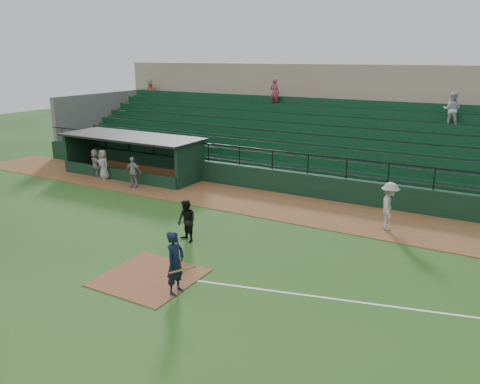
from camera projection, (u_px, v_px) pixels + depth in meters
The scene contains 12 objects.
ground at pixel (168, 266), 16.21m from camera, with size 90.00×90.00×0.00m, color #27501A.
warning_track at pixel (270, 204), 22.89m from camera, with size 40.00×4.00×0.03m, color brown.
home_plate_dirt at pixel (149, 277), 15.37m from camera, with size 3.00×3.00×0.03m, color brown.
foul_line at pixel (418, 310), 13.42m from camera, with size 18.00×0.09×0.01m, color white.
stadium_structure at pixel (331, 133), 29.31m from camera, with size 38.00×13.08×6.40m.
dugout at pixel (137, 152), 28.44m from camera, with size 8.90×3.20×2.42m.
batter_at_plate at pixel (175, 263), 14.12m from camera, with size 1.05×0.76×2.00m.
umpire at pixel (187, 221), 18.15m from camera, with size 0.81×0.63×1.67m, color black.
runner at pixel (389, 206), 19.33m from camera, with size 1.29×0.74×2.00m, color #A39F99.
dugout_player_a at pixel (133, 172), 25.58m from camera, with size 0.99×0.41×1.69m, color #99948F.
dugout_player_b at pixel (103, 165), 27.27m from camera, with size 0.85×0.55×1.73m, color gray.
dugout_player_c at pixel (96, 163), 27.87m from camera, with size 1.54×0.49×1.66m, color #A49E9A.
Camera 1 is at (9.49, -11.69, 6.99)m, focal length 35.24 mm.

